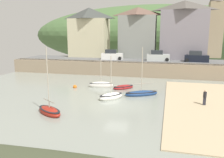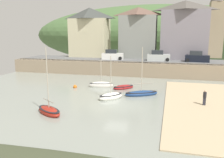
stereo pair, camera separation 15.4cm
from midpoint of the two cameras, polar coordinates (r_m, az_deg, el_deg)
ground at (r=16.11m, az=-1.71°, el=-16.08°), size 48.00×41.00×0.61m
quay_seawall at (r=41.61m, az=6.69°, el=2.65°), size 48.00×9.40×2.40m
hillside_backdrop at (r=78.71m, az=10.20°, el=10.46°), size 80.00×44.00×18.93m
waterfront_building_left at (r=51.45m, az=-5.37°, el=11.34°), size 8.21×5.38×10.29m
waterfront_building_centre at (r=48.96m, az=6.47°, el=11.22°), size 7.66×4.57×10.13m
waterfront_building_right at (r=48.55m, az=17.23°, el=11.39°), size 9.01×5.41×11.16m
church_with_spire at (r=53.28m, az=24.27°, el=13.55°), size 3.00×3.00×15.82m
sailboat_far_left at (r=32.95m, az=-2.54°, el=-1.41°), size 3.52×1.61×4.16m
sailboat_white_hull at (r=28.83m, az=7.33°, el=-3.46°), size 4.27×3.09×6.04m
sailboat_tall_mast at (r=32.06m, az=2.93°, el=-1.99°), size 3.16×3.03×0.63m
rowboat_small_beached at (r=27.08m, az=-0.12°, el=-4.23°), size 2.98×3.14×5.20m
sailboat_blue_trim at (r=23.04m, az=-14.91°, el=-7.49°), size 3.51×2.91×6.47m
parked_car_near_slipway at (r=45.56m, az=0.20°, el=5.82°), size 4.25×2.09×1.95m
parked_car_by_wall at (r=44.27m, az=11.31°, el=5.44°), size 4.21×1.99×1.95m
parked_car_end_of_row at (r=44.44m, az=20.07°, el=5.00°), size 4.21×1.99×1.95m
person_on_slipway at (r=26.21m, az=21.82°, el=-4.08°), size 0.34×0.34×1.62m
mooring_buoy at (r=32.85m, az=-8.88°, el=-1.87°), size 0.52×0.52×0.52m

